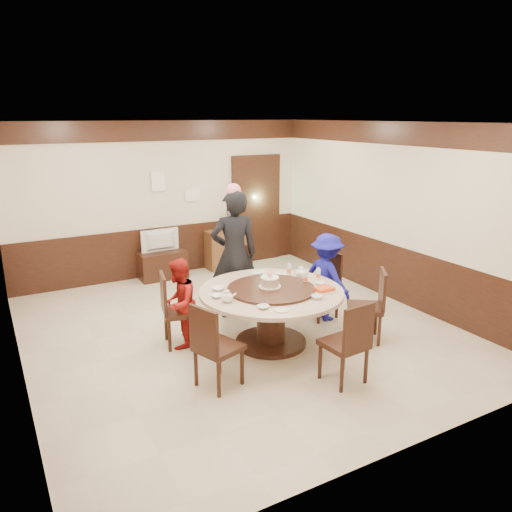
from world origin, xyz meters
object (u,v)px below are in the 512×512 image
side_cabinet (227,249)px  person_standing (234,254)px  banquet_table (271,306)px  tv_stand (163,265)px  shrimp_platter (324,290)px  person_red (179,303)px  person_blue (327,277)px  television (161,241)px  thermos (229,220)px  birthday_cake (270,282)px

side_cabinet → person_standing: bearing=-113.0°
banquet_table → tv_stand: banquet_table is taller
person_standing → side_cabinet: person_standing is taller
person_standing → shrimp_platter: bearing=121.8°
person_red → person_blue: size_ratio=0.91×
shrimp_platter → television: size_ratio=0.43×
person_standing → television: bearing=-67.0°
side_cabinet → thermos: (0.07, 0.00, 0.56)m
tv_stand → side_cabinet: 1.32m
banquet_table → person_red: bearing=152.7°
person_standing → shrimp_platter: size_ratio=6.27×
person_red → person_blue: 2.19m
thermos → person_red: bearing=-126.6°
shrimp_platter → tv_stand: size_ratio=0.35×
person_red → thermos: person_red is taller
banquet_table → birthday_cake: (0.00, 0.04, 0.31)m
person_standing → person_blue: (1.10, -0.78, -0.30)m
banquet_table → thermos: bearing=72.6°
person_red → shrimp_platter: person_red is taller
banquet_table → person_red: person_red is taller
person_blue → side_cabinet: bearing=-6.2°
person_blue → birthday_cake: bearing=95.8°
thermos → birthday_cake: bearing=-107.6°
person_standing → television: 2.25m
side_cabinet → shrimp_platter: bearing=-96.7°
banquet_table → shrimp_platter: size_ratio=6.13×
person_standing → birthday_cake: 1.09m
thermos → tv_stand: bearing=-178.8°
television → shrimp_platter: bearing=100.8°
person_blue → thermos: (-0.08, 3.01, 0.30)m
person_standing → side_cabinet: (0.95, 2.23, -0.57)m
banquet_table → person_red: (-1.04, 0.54, 0.05)m
banquet_table → television: size_ratio=2.61×
tv_stand → side_cabinet: size_ratio=1.06×
person_red → shrimp_platter: size_ratio=3.88×
person_red → tv_stand: 2.90m
tv_stand → television: bearing=0.0°
tv_stand → television: (0.00, 0.00, 0.45)m
birthday_cake → television: bearing=95.8°
banquet_table → television: (-0.33, 3.33, 0.17)m
shrimp_platter → side_cabinet: shrimp_platter is taller
person_red → birthday_cake: bearing=102.3°
banquet_table → television: bearing=95.7°
birthday_cake → side_cabinet: (0.98, 3.31, -0.47)m
tv_stand → banquet_table: bearing=-84.3°
banquet_table → television: 3.35m
birthday_cake → thermos: size_ratio=0.76×
banquet_table → side_cabinet: bearing=73.6°
tv_stand → television: 0.45m
thermos → person_blue: bearing=-88.4°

